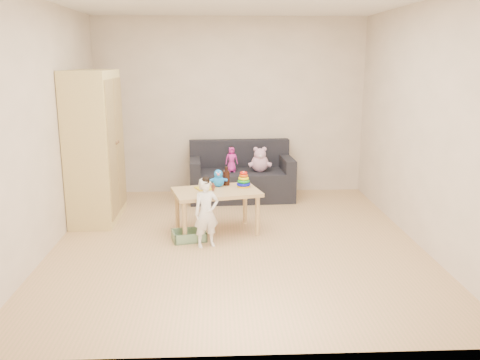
{
  "coord_description": "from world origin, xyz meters",
  "views": [
    {
      "loc": [
        -0.21,
        -5.37,
        2.0
      ],
      "look_at": [
        0.05,
        0.25,
        0.65
      ],
      "focal_mm": 38.0,
      "sensor_mm": 36.0,
      "label": 1
    }
  ],
  "objects_px": {
    "play_table": "(217,211)",
    "toddler": "(206,214)",
    "sofa": "(241,185)",
    "wardrobe": "(95,147)"
  },
  "relations": [
    {
      "from": "wardrobe",
      "to": "play_table",
      "type": "xyz_separation_m",
      "value": [
        1.51,
        -0.61,
        -0.68
      ]
    },
    {
      "from": "toddler",
      "to": "wardrobe",
      "type": "bearing_deg",
      "value": 123.21
    },
    {
      "from": "wardrobe",
      "to": "play_table",
      "type": "distance_m",
      "value": 1.76
    },
    {
      "from": "sofa",
      "to": "toddler",
      "type": "distance_m",
      "value": 1.99
    },
    {
      "from": "sofa",
      "to": "play_table",
      "type": "distance_m",
      "value": 1.51
    },
    {
      "from": "sofa",
      "to": "play_table",
      "type": "relative_size",
      "value": 1.53
    },
    {
      "from": "sofa",
      "to": "wardrobe",
      "type": "bearing_deg",
      "value": -158.13
    },
    {
      "from": "play_table",
      "to": "toddler",
      "type": "xyz_separation_m",
      "value": [
        -0.11,
        -0.46,
        0.12
      ]
    },
    {
      "from": "wardrobe",
      "to": "toddler",
      "type": "height_order",
      "value": "wardrobe"
    },
    {
      "from": "wardrobe",
      "to": "toddler",
      "type": "bearing_deg",
      "value": -37.31
    }
  ]
}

